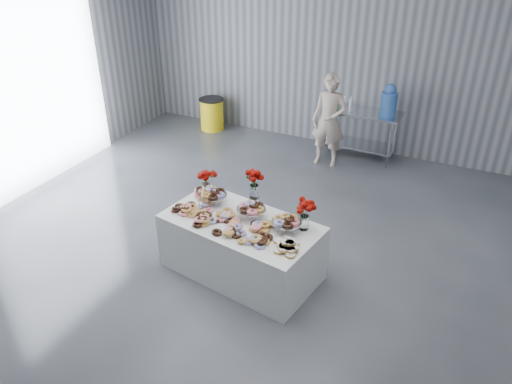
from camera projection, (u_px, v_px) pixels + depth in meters
ground at (224, 274)px, 6.33m from camera, size 9.00×9.00×0.00m
room_walls at (196, 63)px, 5.19m from camera, size 8.04×9.04×4.02m
display_table at (241, 247)px, 6.20m from camera, size 2.04×1.29×0.75m
prep_table at (358, 125)px, 9.04m from camera, size 1.50×0.60×0.90m
donut_mounds at (239, 221)px, 5.95m from camera, size 1.91×1.08×0.09m
cake_stand_left at (213, 194)px, 6.32m from camera, size 0.36×0.36×0.17m
cake_stand_mid at (251, 208)px, 6.02m from camera, size 0.36×0.36×0.17m
cake_stand_right at (287, 221)px, 5.77m from camera, size 0.36×0.36×0.17m
danish_pile at (287, 245)px, 5.50m from camera, size 0.48×0.48×0.11m
bouquet_left at (205, 175)px, 6.42m from camera, size 0.26×0.26×0.42m
bouquet_right at (305, 208)px, 5.73m from camera, size 0.26×0.26×0.42m
bouquet_center at (254, 182)px, 6.10m from camera, size 0.26×0.26×0.57m
water_jug at (389, 101)px, 8.59m from camera, size 0.28×0.28×0.55m
drink_bottles at (341, 102)px, 8.88m from camera, size 0.54×0.08×0.27m
person at (329, 121)px, 8.68m from camera, size 0.61×0.41×1.65m
trash_barrel at (212, 114)px, 10.34m from camera, size 0.51×0.51×0.66m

